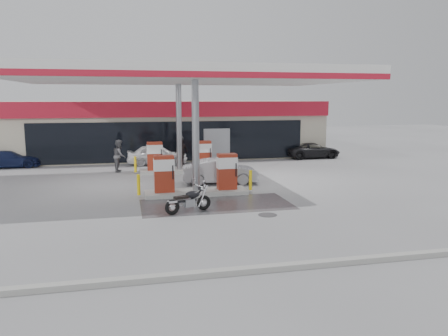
% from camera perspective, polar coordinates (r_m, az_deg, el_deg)
% --- Properties ---
extents(ground, '(90.00, 90.00, 0.00)m').
position_cam_1_polar(ground, '(17.51, -2.61, -4.85)').
color(ground, gray).
rests_on(ground, ground).
extents(wet_patch, '(6.00, 3.00, 0.00)m').
position_cam_1_polar(wet_patch, '(17.60, -1.00, -4.76)').
color(wet_patch, '#4C4C4F').
rests_on(wet_patch, ground).
extents(drain_cover, '(0.70, 0.70, 0.01)m').
position_cam_1_polar(drain_cover, '(16.11, 5.72, -6.11)').
color(drain_cover, '#38383A').
rests_on(drain_cover, ground).
extents(kerb, '(28.00, 0.25, 0.15)m').
position_cam_1_polar(kerb, '(10.99, 3.99, -13.10)').
color(kerb, gray).
rests_on(kerb, ground).
extents(store_building, '(22.00, 8.22, 4.00)m').
position_cam_1_polar(store_building, '(32.88, -7.53, 5.19)').
color(store_building, beige).
rests_on(store_building, ground).
extents(canopy, '(16.00, 10.02, 5.51)m').
position_cam_1_polar(canopy, '(21.96, -5.05, 11.82)').
color(canopy, silver).
rests_on(canopy, ground).
extents(pump_island_near, '(5.14, 1.30, 1.78)m').
position_cam_1_polar(pump_island_near, '(19.29, -3.67, -1.39)').
color(pump_island_near, '#9E9E99').
rests_on(pump_island_near, ground).
extents(pump_island_far, '(5.14, 1.30, 1.78)m').
position_cam_1_polar(pump_island_far, '(25.16, -5.83, 1.05)').
color(pump_island_far, '#9E9E99').
rests_on(pump_island_far, ground).
extents(parked_motorcycle, '(1.83, 0.87, 0.97)m').
position_cam_1_polar(parked_motorcycle, '(16.35, -4.59, -4.32)').
color(parked_motorcycle, black).
rests_on(parked_motorcycle, ground).
extents(sedan_white, '(3.90, 1.73, 1.30)m').
position_cam_1_polar(sedan_white, '(28.23, -8.71, 1.75)').
color(sedan_white, white).
rests_on(sedan_white, ground).
extents(attendant, '(0.79, 0.97, 1.86)m').
position_cam_1_polar(attendant, '(25.95, -13.49, 1.59)').
color(attendant, '#535358').
rests_on(attendant, ground).
extents(hatchback_silver, '(3.85, 1.72, 1.23)m').
position_cam_1_polar(hatchback_silver, '(21.72, -0.52, -0.45)').
color(hatchback_silver, '#ACAEB5').
rests_on(hatchback_silver, ground).
extents(parked_car_left, '(3.76, 1.79, 1.06)m').
position_cam_1_polar(parked_car_left, '(29.81, -26.26, 1.06)').
color(parked_car_left, '#151F48').
rests_on(parked_car_left, ground).
extents(parked_car_right, '(3.96, 1.93, 1.08)m').
position_cam_1_polar(parked_car_right, '(31.73, 11.50, 2.28)').
color(parked_car_right, black).
rests_on(parked_car_right, ground).
extents(biker_walking, '(1.10, 0.93, 1.77)m').
position_cam_1_polar(biker_walking, '(27.34, -5.58, 2.07)').
color(biker_walking, black).
rests_on(biker_walking, ground).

